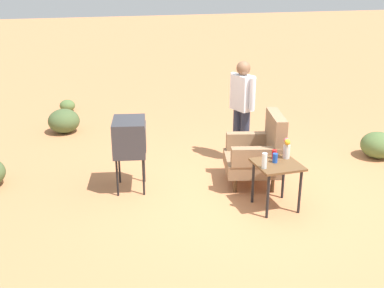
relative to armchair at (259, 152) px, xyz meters
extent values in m
plane|color=#C17A4C|center=(0.27, -0.28, -0.50)|extent=(60.00, 60.00, 0.00)
cylinder|color=brown|center=(-0.35, -0.28, -0.39)|extent=(0.05, 0.05, 0.22)
cylinder|color=brown|center=(0.16, -0.42, -0.39)|extent=(0.05, 0.05, 0.22)
cylinder|color=brown|center=(-0.21, 0.23, -0.39)|extent=(0.05, 0.05, 0.22)
cylinder|color=brown|center=(0.30, 0.09, -0.39)|extent=(0.05, 0.05, 0.22)
cube|color=#8C6B4C|center=(-0.03, -0.10, -0.18)|extent=(0.93, 0.93, 0.20)
cube|color=#8C6B4C|center=(0.06, 0.21, 0.24)|extent=(0.78, 0.35, 0.64)
cube|color=#8C6B4C|center=(-0.34, -0.01, 0.05)|extent=(0.31, 0.70, 0.26)
cube|color=#8C6B4C|center=(0.28, -0.18, 0.05)|extent=(0.31, 0.70, 0.26)
cylinder|color=black|center=(0.53, -0.32, -0.20)|extent=(0.04, 0.04, 0.60)
cylinder|color=black|center=(0.97, -0.32, -0.20)|extent=(0.04, 0.04, 0.60)
cylinder|color=black|center=(0.53, 0.13, -0.20)|extent=(0.04, 0.04, 0.60)
cylinder|color=black|center=(0.97, 0.13, -0.20)|extent=(0.04, 0.04, 0.60)
cube|color=brown|center=(0.75, -0.10, 0.11)|extent=(0.56, 0.56, 0.03)
cylinder|color=black|center=(-0.12, -1.67, -0.22)|extent=(0.03, 0.03, 0.55)
cylinder|color=black|center=(-0.55, -1.58, -0.22)|extent=(0.03, 0.03, 0.55)
cylinder|color=black|center=(-0.20, -2.03, -0.22)|extent=(0.03, 0.03, 0.55)
cylinder|color=black|center=(-0.63, -1.93, -0.22)|extent=(0.03, 0.03, 0.55)
cube|color=#333338|center=(-0.38, -1.80, 0.29)|extent=(0.68, 0.56, 0.48)
cube|color=#383D3F|center=(-0.33, -1.58, 0.29)|extent=(0.41, 0.10, 0.34)
cylinder|color=#2D3347|center=(-1.05, 0.09, -0.07)|extent=(0.14, 0.14, 0.86)
cylinder|color=#2D3347|center=(-0.85, 0.14, -0.07)|extent=(0.14, 0.14, 0.86)
cube|color=silver|center=(-0.95, 0.11, 0.64)|extent=(0.41, 0.31, 0.56)
cylinder|color=silver|center=(-1.18, 0.05, 0.67)|extent=(0.09, 0.09, 0.50)
cylinder|color=silver|center=(-0.72, 0.18, 0.67)|extent=(0.09, 0.09, 0.50)
sphere|color=brown|center=(-0.95, 0.11, 1.03)|extent=(0.22, 0.22, 0.22)
cylinder|color=red|center=(0.59, -0.07, 0.19)|extent=(0.07, 0.07, 0.12)
cylinder|color=blue|center=(0.71, -0.12, 0.19)|extent=(0.07, 0.07, 0.12)
cylinder|color=silver|center=(0.84, -0.33, 0.23)|extent=(0.06, 0.06, 0.20)
cylinder|color=silver|center=(0.61, 0.09, 0.22)|extent=(0.09, 0.09, 0.18)
sphere|color=yellow|center=(0.61, 0.09, 0.36)|extent=(0.07, 0.07, 0.07)
sphere|color=#E04C66|center=(0.57, 0.10, 0.36)|extent=(0.07, 0.07, 0.07)
sphere|color=orange|center=(0.65, 0.08, 0.36)|extent=(0.07, 0.07, 0.07)
ellipsoid|color=#475B33|center=(-3.26, -2.61, -0.27)|extent=(0.60, 0.60, 0.46)
ellipsoid|color=#516B38|center=(-0.37, 2.35, -0.28)|extent=(0.57, 0.57, 0.44)
ellipsoid|color=#516B38|center=(-4.78, -2.48, -0.37)|extent=(0.34, 0.34, 0.26)
camera|label=1|loc=(5.65, -2.74, 2.39)|focal=43.32mm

